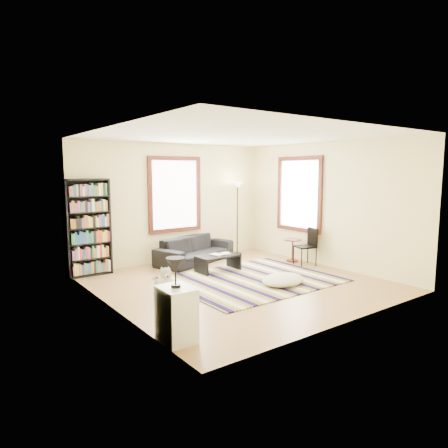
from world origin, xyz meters
TOP-DOWN VIEW (x-y plane):
  - floor at (0.00, 0.00)m, footprint 5.00×5.00m
  - ceiling at (0.00, 0.00)m, footprint 5.00×5.00m
  - wall_back at (0.00, 2.55)m, footprint 5.00×0.10m
  - wall_front at (0.00, -2.55)m, footprint 5.00×0.10m
  - wall_left at (-2.55, 0.00)m, footprint 0.10×5.00m
  - wall_right at (2.55, 0.00)m, footprint 0.10×5.00m
  - window_back at (0.00, 2.47)m, footprint 1.20×0.06m
  - window_right at (2.47, 0.80)m, footprint 0.06×1.20m
  - rug at (0.36, 0.04)m, footprint 3.16×2.52m
  - sofa at (0.28, 2.05)m, footprint 1.41×2.22m
  - bookshelf at (-2.14, 2.32)m, footprint 0.90×0.30m
  - coffee_table at (0.18, 0.96)m, footprint 1.00×0.72m
  - book_a at (0.08, 0.96)m, footprint 0.29×0.25m
  - book_b at (0.33, 1.01)m, footprint 0.22×0.27m
  - floor_cushion at (0.57, -0.61)m, footprint 1.05×0.91m
  - floor_lamp at (1.64, 2.15)m, footprint 0.33×0.33m
  - side_table at (2.20, 0.72)m, footprint 0.53×0.53m
  - folding_chair at (2.15, 0.28)m, footprint 0.52×0.50m
  - white_cabinet at (-2.30, -1.61)m, footprint 0.39×0.51m
  - table_lamp at (-2.30, -1.61)m, footprint 0.26×0.26m
  - dog at (-1.53, 0.21)m, footprint 0.49×0.59m

SIDE VIEW (x-z plane):
  - floor at x=0.00m, z-range -0.10..0.00m
  - rug at x=0.36m, z-range 0.00..0.02m
  - floor_cushion at x=0.57m, z-range 0.00..0.22m
  - coffee_table at x=0.18m, z-range 0.00..0.36m
  - dog at x=-1.53m, z-range 0.00..0.52m
  - side_table at x=2.20m, z-range 0.00..0.54m
  - sofa at x=0.28m, z-range 0.00..0.60m
  - white_cabinet at x=-2.30m, z-range 0.00..0.70m
  - book_b at x=0.33m, z-range 0.36..0.38m
  - book_a at x=0.08m, z-range 0.36..0.38m
  - folding_chair at x=2.15m, z-range 0.00..0.86m
  - table_lamp at x=-2.30m, z-range 0.70..1.08m
  - floor_lamp at x=1.64m, z-range 0.00..1.86m
  - bookshelf at x=-2.14m, z-range 0.00..2.00m
  - wall_back at x=0.00m, z-range 0.00..2.80m
  - wall_front at x=0.00m, z-range 0.00..2.80m
  - wall_left at x=-2.55m, z-range 0.00..2.80m
  - wall_right at x=2.55m, z-range 0.00..2.80m
  - window_back at x=0.00m, z-range 0.80..2.40m
  - window_right at x=2.47m, z-range 0.80..2.40m
  - ceiling at x=0.00m, z-range 2.80..2.90m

